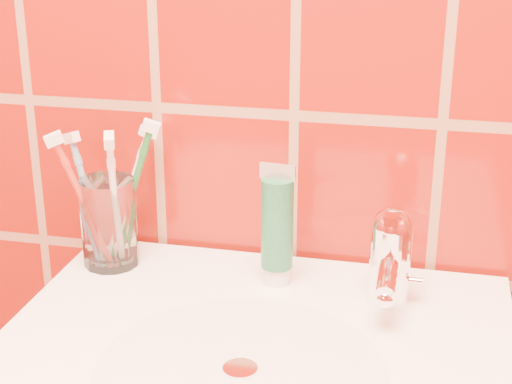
# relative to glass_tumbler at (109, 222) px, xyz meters

# --- Properties ---
(glass_tumbler) EXTENTS (0.08, 0.08, 0.12)m
(glass_tumbler) POSITION_rel_glass_tumbler_xyz_m (0.00, 0.00, 0.00)
(glass_tumbler) COLOR white
(glass_tumbler) RESTS_ON pedestal_sink
(toothpaste_tube) EXTENTS (0.04, 0.04, 0.16)m
(toothpaste_tube) POSITION_rel_glass_tumbler_xyz_m (0.22, -0.01, 0.01)
(toothpaste_tube) COLOR white
(toothpaste_tube) RESTS_ON pedestal_sink
(faucet) EXTENTS (0.05, 0.11, 0.12)m
(faucet) POSITION_rel_glass_tumbler_xyz_m (0.36, -0.03, 0.01)
(faucet) COLOR white
(faucet) RESTS_ON pedestal_sink
(toothbrush_0) EXTENTS (0.14, 0.14, 0.19)m
(toothbrush_0) POSITION_rel_glass_tumbler_xyz_m (0.02, 0.03, 0.03)
(toothbrush_0) COLOR white
(toothbrush_0) RESTS_ON glass_tumbler
(toothbrush_1) EXTENTS (0.13, 0.12, 0.20)m
(toothbrush_1) POSITION_rel_glass_tumbler_xyz_m (-0.02, -0.02, 0.03)
(toothbrush_1) COLOR #B23526
(toothbrush_1) RESTS_ON glass_tumbler
(toothbrush_2) EXTENTS (0.13, 0.11, 0.18)m
(toothbrush_2) POSITION_rel_glass_tumbler_xyz_m (-0.03, 0.00, 0.03)
(toothbrush_2) COLOR #73A5CD
(toothbrush_2) RESTS_ON glass_tumbler
(toothbrush_3) EXTENTS (0.08, 0.13, 0.21)m
(toothbrush_3) POSITION_rel_glass_tumbler_xyz_m (0.02, -0.02, 0.04)
(toothbrush_3) COLOR white
(toothbrush_3) RESTS_ON glass_tumbler
(toothbrush_4) EXTENTS (0.11, 0.10, 0.20)m
(toothbrush_4) POSITION_rel_glass_tumbler_xyz_m (0.03, 0.01, 0.04)
(toothbrush_4) COLOR #1D702D
(toothbrush_4) RESTS_ON glass_tumbler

